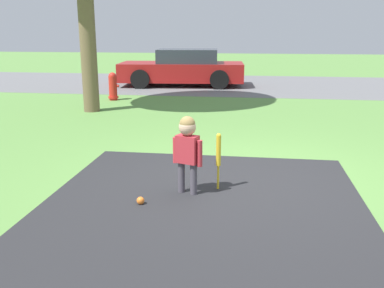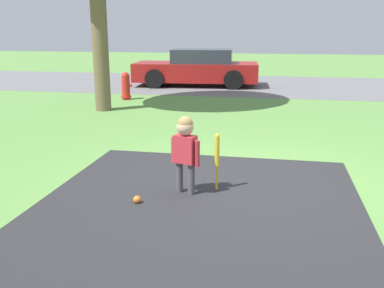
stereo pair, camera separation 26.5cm
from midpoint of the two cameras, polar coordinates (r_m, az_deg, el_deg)
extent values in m
plane|color=#5B8C42|center=(5.52, 9.10, -4.84)|extent=(60.00, 60.00, 0.00)
cube|color=slate|center=(15.18, 10.62, 7.74)|extent=(40.00, 6.00, 0.01)
cylinder|color=#4C4751|center=(5.02, -0.16, -4.40)|extent=(0.08, 0.08, 0.38)
cylinder|color=#4C4751|center=(4.95, 1.44, -4.71)|extent=(0.08, 0.08, 0.38)
cube|color=#BF2D38|center=(4.88, 0.65, -0.70)|extent=(0.28, 0.22, 0.32)
cylinder|color=#BF2D38|center=(4.97, -0.92, -0.78)|extent=(0.06, 0.06, 0.30)
cylinder|color=#BF2D38|center=(4.82, 2.26, -1.29)|extent=(0.06, 0.06, 0.30)
sphere|color=#D8AD8C|center=(4.82, 0.66, 2.27)|extent=(0.20, 0.20, 0.20)
sphere|color=#997A47|center=(4.81, 0.66, 2.67)|extent=(0.18, 0.18, 0.18)
sphere|color=yellow|center=(5.17, 4.75, -5.92)|extent=(0.03, 0.03, 0.03)
cylinder|color=yellow|center=(5.12, 4.79, -4.52)|extent=(0.03, 0.03, 0.30)
cylinder|color=yellow|center=(5.02, 4.87, -0.94)|extent=(0.06, 0.06, 0.37)
sphere|color=yellow|center=(4.98, 4.91, 1.09)|extent=(0.05, 0.05, 0.05)
sphere|color=orange|center=(4.78, -5.75, -7.39)|extent=(0.09, 0.09, 0.09)
cylinder|color=red|center=(11.89, -8.18, 7.44)|extent=(0.22, 0.22, 0.64)
sphere|color=red|center=(11.85, -8.23, 8.98)|extent=(0.21, 0.21, 0.21)
cylinder|color=red|center=(11.92, -8.13, 6.27)|extent=(0.27, 0.27, 0.05)
cylinder|color=red|center=(11.84, -7.63, 7.74)|extent=(0.10, 0.08, 0.08)
cube|color=maroon|center=(14.74, 1.09, 9.61)|extent=(4.26, 2.04, 0.60)
cube|color=#2D333D|center=(14.68, 1.92, 11.66)|extent=(2.10, 1.66, 0.45)
cylinder|color=black|center=(14.08, -4.50, 8.65)|extent=(0.63, 0.23, 0.62)
cylinder|color=black|center=(15.77, -3.32, 9.35)|extent=(0.63, 0.23, 0.62)
cylinder|color=black|center=(13.83, 6.09, 8.50)|extent=(0.63, 0.23, 0.62)
cylinder|color=black|center=(15.55, 6.15, 9.21)|extent=(0.63, 0.23, 0.62)
cylinder|color=brown|center=(10.24, -11.55, 15.43)|extent=(0.37, 0.37, 3.97)
camera|label=1|loc=(0.13, -88.56, 0.39)|focal=40.00mm
camera|label=2|loc=(0.13, 91.44, -0.39)|focal=40.00mm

